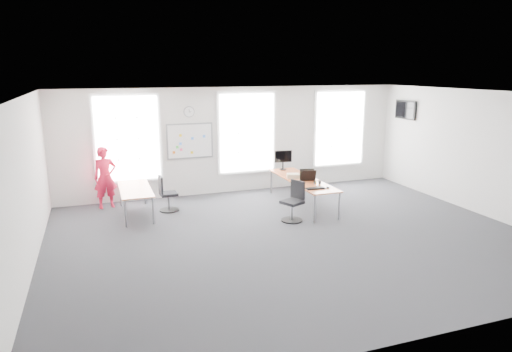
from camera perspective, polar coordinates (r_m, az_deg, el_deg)
name	(u,v)px	position (r m, az deg, el deg)	size (l,w,h in m)	color
floor	(293,237)	(9.80, 4.61, -7.62)	(10.00, 10.00, 0.00)	#26262A
ceiling	(296,94)	(9.17, 4.96, 10.18)	(10.00, 10.00, 0.00)	white
wall_back	(237,140)	(13.06, -2.45, 4.50)	(10.00, 10.00, 0.00)	white
wall_front	(426,232)	(6.09, 20.49, -6.61)	(10.00, 10.00, 0.00)	white
wall_left	(24,189)	(8.66, -27.02, -1.46)	(10.00, 10.00, 0.00)	white
wall_right	(484,153)	(12.27, 26.61, 2.54)	(10.00, 10.00, 0.00)	white
window_left	(128,139)	(12.46, -15.76, 4.52)	(1.60, 0.06, 2.20)	white
window_mid	(247,133)	(13.09, -1.16, 5.41)	(1.60, 0.06, 2.20)	white
window_right	(339,128)	(14.31, 10.37, 5.87)	(1.60, 0.06, 2.20)	white
desk_right	(302,181)	(11.87, 5.79, -0.62)	(0.76, 2.86, 0.70)	orange
desk_left	(135,191)	(11.42, -14.86, -1.77)	(0.73, 1.83, 0.67)	orange
chair_right	(294,203)	(10.72, 4.73, -3.43)	(0.57, 0.57, 0.95)	black
chair_left	(166,196)	(11.61, -11.13, -2.41)	(0.48, 0.48, 0.91)	black
person	(105,177)	(12.22, -18.33, -0.17)	(0.58, 0.38, 1.58)	red
whiteboard	(190,141)	(12.70, -8.26, 4.35)	(1.20, 0.03, 0.90)	white
wall_clock	(189,112)	(12.60, -8.38, 7.95)	(0.30, 0.30, 0.04)	gray
tv	(406,110)	(14.36, 18.20, 7.87)	(0.06, 0.90, 0.55)	black
keyboard	(316,188)	(10.95, 7.45, -1.55)	(0.46, 0.16, 0.02)	black
mouse	(328,187)	(11.04, 8.96, -1.42)	(0.07, 0.11, 0.04)	black
lens_cap	(317,186)	(11.22, 7.66, -1.23)	(0.06, 0.06, 0.01)	black
headphones	(317,182)	(11.39, 7.65, -0.80)	(0.17, 0.09, 0.10)	black
laptop_sleeve	(308,175)	(11.66, 6.49, 0.09)	(0.39, 0.29, 0.30)	black
paper_stack	(293,176)	(11.99, 4.66, 0.03)	(0.32, 0.24, 0.11)	beige
monitor	(283,158)	(12.87, 3.41, 2.22)	(0.50, 0.20, 0.55)	black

